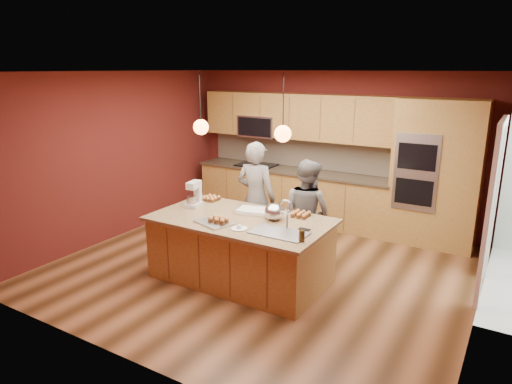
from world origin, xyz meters
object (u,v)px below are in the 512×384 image
Objects in this scene: stand_mixer at (194,196)px; person_right at (307,213)px; island at (242,248)px; person_left at (256,198)px; mixing_bowl at (274,212)px.

person_right is at bearing 20.03° from stand_mixer.
island is 1.04m from stand_mixer.
island is 1.35× the size of person_left.
person_left is (-0.32, 0.91, 0.42)m from island.
person_right is 1.61m from stand_mixer.
mixing_bowl is at bearing 96.33° from person_right.
stand_mixer is (-0.54, -0.80, 0.15)m from person_left.
person_right reaches higher than stand_mixer.
person_left is at bearing 109.47° from island.
stand_mixer is (-1.38, -0.80, 0.24)m from person_right.
person_left reaches higher than island.
person_right is (0.52, 0.91, 0.33)m from island.
person_left is 0.98m from stand_mixer.
mixing_bowl is (0.39, 0.17, 0.52)m from island.
island is 6.43× the size of stand_mixer.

